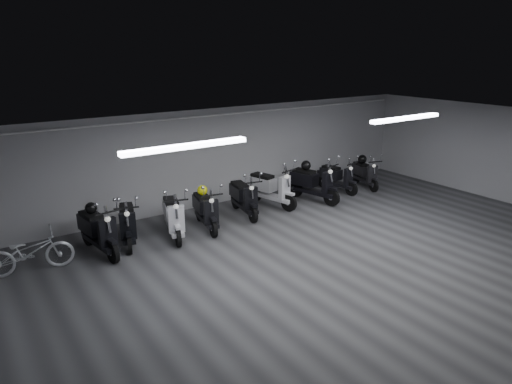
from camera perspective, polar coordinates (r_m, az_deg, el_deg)
floor at (r=9.96m, az=10.60°, el=-8.93°), size 14.00×10.00×0.01m
ceiling at (r=9.08m, az=11.59°, el=7.17°), size 14.00×10.00×0.01m
back_wall at (r=13.26m, az=-4.42°, el=4.49°), size 14.00×0.01×2.80m
fluor_strip_left at (r=8.14m, az=-8.74°, el=5.70°), size 2.40×0.18×0.08m
fluor_strip_right at (r=11.98m, az=18.30°, el=8.79°), size 2.40×0.18×0.08m
conduit at (r=12.97m, az=-4.36°, el=9.68°), size 13.60×0.05×0.05m
scooter_0 at (r=10.58m, az=-19.28°, el=-3.80°), size 0.90×1.98×1.42m
scooter_1 at (r=10.96m, az=-15.89°, el=-2.98°), size 1.10×1.89×1.33m
scooter_2 at (r=11.08m, az=-10.37°, el=-2.20°), size 1.12×1.97×1.39m
scooter_3 at (r=11.46m, az=-6.35°, el=-1.51°), size 0.93×1.86×1.33m
scooter_5 at (r=12.32m, az=-1.53°, el=0.04°), size 0.92×1.90×1.36m
scooter_6 at (r=13.03m, az=1.90°, el=1.24°), size 1.12×2.06×1.46m
scooter_7 at (r=13.57m, az=7.20°, el=1.83°), size 1.14×2.09×1.48m
scooter_8 at (r=14.64m, az=10.24°, el=2.41°), size 0.76×1.75×1.26m
scooter_9 at (r=15.31m, az=13.57°, el=2.79°), size 0.96×1.73×1.22m
bicycle at (r=10.35m, az=-26.62°, el=-6.25°), size 1.73×0.80×1.08m
helmet_0 at (r=10.71m, az=-20.02°, el=-1.90°), size 0.26×0.26×0.26m
helmet_1 at (r=15.43m, az=13.19°, el=4.04°), size 0.29×0.29×0.29m
helmet_2 at (r=11.60m, az=-6.75°, el=0.21°), size 0.26×0.26×0.26m
helmet_3 at (r=13.63m, az=6.29°, el=3.35°), size 0.29×0.29×0.29m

